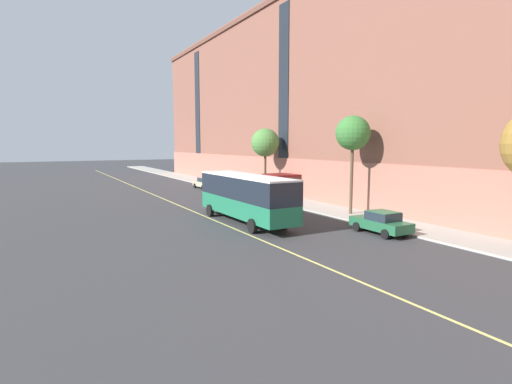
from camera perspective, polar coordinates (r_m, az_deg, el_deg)
ground_plane at (r=29.77m, az=0.30°, el=-4.80°), size 260.00×260.00×0.00m
sidewalk at (r=37.26m, az=10.24°, el=-2.42°), size 4.13×160.00×0.15m
apartment_facade at (r=40.78m, az=22.47°, el=14.27°), size 15.20×110.00×23.30m
city_bus at (r=30.41m, az=-1.52°, el=-0.48°), size 2.92×11.37×3.69m
parked_car_champagne_0 at (r=54.48m, az=-7.31°, el=1.30°), size 2.04×4.51×1.56m
parked_car_green_2 at (r=28.20m, az=17.43°, el=-4.16°), size 2.03×4.27×1.56m
parked_car_darkgray_3 at (r=47.52m, az=-3.83°, el=0.53°), size 2.07×4.57×1.56m
parked_car_darkgray_4 at (r=39.74m, az=1.72°, el=-0.71°), size 2.02×4.80×1.56m
street_tree_mid_block at (r=34.38m, az=13.66°, el=8.09°), size 2.87×2.87×8.22m
street_tree_far_uptown at (r=45.98m, az=1.33°, el=7.03°), size 3.22×3.22×7.65m
fire_hydrant at (r=46.13m, az=-0.64°, el=-0.01°), size 0.42×0.24×0.72m
lane_centerline at (r=31.52m, az=-5.66°, el=-4.17°), size 0.16×140.00×0.01m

